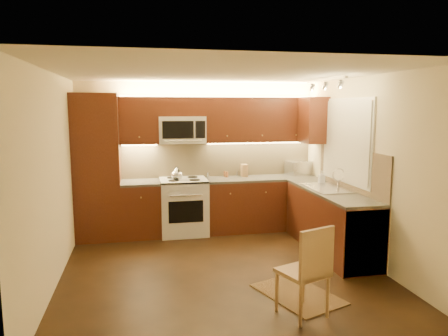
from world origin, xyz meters
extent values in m
cube|color=black|center=(0.00, 0.00, 0.00)|extent=(4.00, 4.00, 0.01)
cube|color=beige|center=(0.00, 0.00, 2.50)|extent=(4.00, 4.00, 0.01)
cube|color=beige|center=(0.00, 2.00, 1.25)|extent=(4.00, 0.01, 2.50)
cube|color=beige|center=(0.00, -2.00, 1.25)|extent=(4.00, 0.01, 2.50)
cube|color=beige|center=(-2.00, 0.00, 1.25)|extent=(0.01, 4.00, 2.50)
cube|color=beige|center=(2.00, 0.00, 1.25)|extent=(0.01, 4.00, 2.50)
cube|color=#411A0D|center=(-1.65, 1.70, 1.15)|extent=(0.70, 0.60, 2.30)
cube|color=#411A0D|center=(-0.99, 1.70, 0.43)|extent=(0.62, 0.60, 0.86)
cube|color=#33312E|center=(-0.99, 1.70, 0.88)|extent=(0.62, 0.60, 0.04)
cube|color=#411A0D|center=(1.04, 1.70, 0.43)|extent=(1.92, 0.60, 0.86)
cube|color=#33312E|center=(1.04, 1.70, 0.88)|extent=(1.92, 0.60, 0.04)
cube|color=#411A0D|center=(1.70, 0.40, 0.43)|extent=(0.60, 2.00, 0.86)
cube|color=#33312E|center=(1.70, 0.40, 0.88)|extent=(0.60, 2.00, 0.04)
cube|color=silver|center=(1.70, -0.30, 0.43)|extent=(0.58, 0.60, 0.84)
cube|color=tan|center=(0.35, 1.99, 1.20)|extent=(3.30, 0.02, 0.60)
cube|color=tan|center=(1.99, 0.40, 1.20)|extent=(0.02, 2.00, 0.60)
cube|color=#411A0D|center=(-0.99, 1.82, 1.88)|extent=(0.62, 0.35, 0.75)
cube|color=#411A0D|center=(1.04, 1.82, 1.88)|extent=(1.92, 0.35, 0.75)
cube|color=#411A0D|center=(-0.30, 1.82, 2.09)|extent=(0.76, 0.35, 0.31)
cube|color=#411A0D|center=(1.82, 1.40, 1.88)|extent=(0.35, 0.50, 0.75)
cube|color=silver|center=(1.99, 0.55, 1.60)|extent=(0.03, 1.44, 1.24)
cube|color=silver|center=(1.97, 0.55, 1.60)|extent=(0.02, 1.36, 1.16)
cube|color=silver|center=(1.55, 0.40, 2.46)|extent=(0.04, 1.20, 0.03)
cube|color=silver|center=(1.77, 1.86, 1.02)|extent=(0.46, 0.38, 0.24)
cube|color=olive|center=(0.77, 1.84, 1.01)|extent=(0.10, 0.16, 0.21)
cylinder|color=silver|center=(0.14, 1.83, 0.94)|extent=(0.05, 0.05, 0.09)
cylinder|color=brown|center=(0.47, 1.82, 0.95)|extent=(0.04, 0.04, 0.10)
cylinder|color=silver|center=(0.65, 1.86, 0.95)|extent=(0.05, 0.05, 0.10)
cylinder|color=brown|center=(0.44, 1.89, 0.95)|extent=(0.05, 0.05, 0.09)
imported|color=silver|center=(1.80, 0.96, 1.00)|extent=(0.10, 0.10, 0.20)
cube|color=black|center=(0.70, -0.90, 0.01)|extent=(0.94, 1.13, 0.01)
camera|label=1|loc=(-1.01, -5.09, 2.09)|focal=33.63mm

